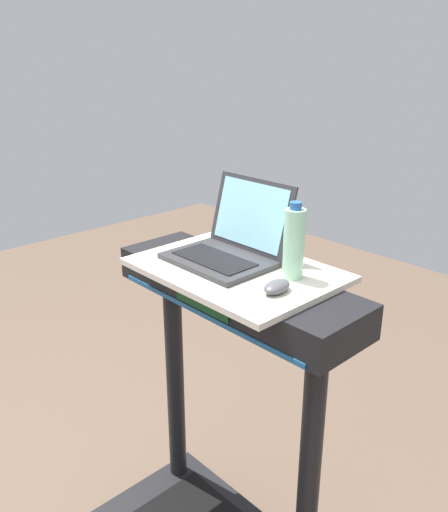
# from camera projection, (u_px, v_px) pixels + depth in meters

# --- Properties ---
(desk_board) EXTENTS (0.64, 0.45, 0.02)m
(desk_board) POSITION_uv_depth(u_px,v_px,m) (235.00, 270.00, 1.71)
(desk_board) COLOR beige
(desk_board) RESTS_ON treadmill_base
(laptop) EXTENTS (0.34, 0.30, 0.25)m
(laptop) POSITION_uv_depth(u_px,v_px,m) (229.00, 245.00, 1.75)
(laptop) COLOR #2D2D30
(laptop) RESTS_ON desk_board
(computer_mouse) EXTENTS (0.07, 0.11, 0.03)m
(computer_mouse) POSITION_uv_depth(u_px,v_px,m) (277.00, 287.00, 1.52)
(computer_mouse) COLOR #4C4C51
(computer_mouse) RESTS_ON desk_board
(water_bottle) EXTENTS (0.06, 0.06, 0.23)m
(water_bottle) POSITION_uv_depth(u_px,v_px,m) (294.00, 243.00, 1.59)
(water_bottle) COLOR #9EDBB2
(water_bottle) RESTS_ON desk_board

